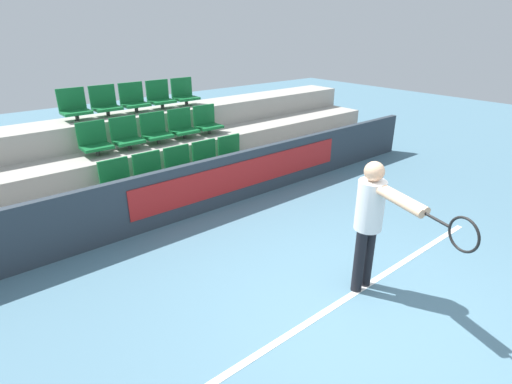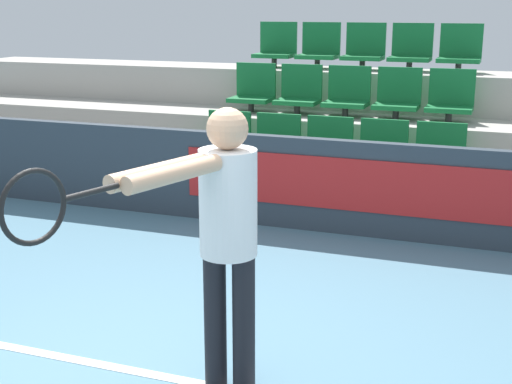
{
  "view_description": "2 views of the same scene",
  "coord_description": "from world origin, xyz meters",
  "px_view_note": "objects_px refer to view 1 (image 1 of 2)",
  "views": [
    {
      "loc": [
        -3.24,
        -1.92,
        3.04
      ],
      "look_at": [
        -0.0,
        2.0,
        0.88
      ],
      "focal_mm": 28.0,
      "sensor_mm": 36.0,
      "label": 1
    },
    {
      "loc": [
        1.81,
        -3.04,
        2.18
      ],
      "look_at": [
        0.01,
        1.9,
        0.78
      ],
      "focal_mm": 50.0,
      "sensor_mm": 36.0,
      "label": 2
    }
  ],
  "objects_px": {
    "stadium_chair_7": "(156,130)",
    "stadium_chair_9": "(207,122)",
    "stadium_chair_3": "(207,159)",
    "stadium_chair_10": "(74,107)",
    "stadium_chair_8": "(182,126)",
    "tennis_player": "(373,216)",
    "stadium_chair_2": "(180,165)",
    "stadium_chair_0": "(117,180)",
    "stadium_chair_11": "(105,103)",
    "stadium_chair_1": "(150,172)",
    "stadium_chair_5": "(94,141)",
    "stadium_chair_6": "(126,135)",
    "stadium_chair_12": "(134,100)",
    "stadium_chair_4": "(232,153)",
    "stadium_chair_14": "(184,94)",
    "stadium_chair_13": "(160,96)"
  },
  "relations": [
    {
      "from": "stadium_chair_7",
      "to": "stadium_chair_9",
      "type": "bearing_deg",
      "value": 0.0
    },
    {
      "from": "stadium_chair_3",
      "to": "stadium_chair_10",
      "type": "relative_size",
      "value": 1.0
    },
    {
      "from": "stadium_chair_8",
      "to": "tennis_player",
      "type": "bearing_deg",
      "value": -92.58
    },
    {
      "from": "stadium_chair_2",
      "to": "stadium_chair_7",
      "type": "bearing_deg",
      "value": 90.0
    },
    {
      "from": "stadium_chair_0",
      "to": "stadium_chair_11",
      "type": "bearing_deg",
      "value": 71.42
    },
    {
      "from": "stadium_chair_0",
      "to": "stadium_chair_2",
      "type": "bearing_deg",
      "value": 0.0
    },
    {
      "from": "stadium_chair_1",
      "to": "stadium_chair_10",
      "type": "distance_m",
      "value": 2.02
    },
    {
      "from": "stadium_chair_1",
      "to": "stadium_chair_3",
      "type": "distance_m",
      "value": 1.15
    },
    {
      "from": "stadium_chair_9",
      "to": "stadium_chair_5",
      "type": "bearing_deg",
      "value": 180.0
    },
    {
      "from": "stadium_chair_6",
      "to": "stadium_chair_7",
      "type": "xyz_separation_m",
      "value": [
        0.57,
        0.0,
        0.0
      ]
    },
    {
      "from": "tennis_player",
      "to": "stadium_chair_7",
      "type": "bearing_deg",
      "value": 111.9
    },
    {
      "from": "stadium_chair_0",
      "to": "stadium_chair_1",
      "type": "relative_size",
      "value": 1.0
    },
    {
      "from": "stadium_chair_0",
      "to": "tennis_player",
      "type": "bearing_deg",
      "value": -68.15
    },
    {
      "from": "stadium_chair_10",
      "to": "stadium_chair_12",
      "type": "distance_m",
      "value": 1.15
    },
    {
      "from": "stadium_chair_7",
      "to": "stadium_chair_4",
      "type": "bearing_deg",
      "value": -36.64
    },
    {
      "from": "stadium_chair_4",
      "to": "stadium_chair_8",
      "type": "bearing_deg",
      "value": 123.91
    },
    {
      "from": "stadium_chair_6",
      "to": "stadium_chair_3",
      "type": "bearing_deg",
      "value": -36.64
    },
    {
      "from": "stadium_chair_1",
      "to": "stadium_chair_6",
      "type": "height_order",
      "value": "stadium_chair_6"
    },
    {
      "from": "stadium_chair_8",
      "to": "stadium_chair_9",
      "type": "xyz_separation_m",
      "value": [
        0.57,
        0.0,
        0.0
      ]
    },
    {
      "from": "stadium_chair_6",
      "to": "tennis_player",
      "type": "relative_size",
      "value": 0.34
    },
    {
      "from": "stadium_chair_4",
      "to": "stadium_chair_14",
      "type": "bearing_deg",
      "value": 90.0
    },
    {
      "from": "stadium_chair_3",
      "to": "stadium_chair_12",
      "type": "relative_size",
      "value": 1.0
    },
    {
      "from": "tennis_player",
      "to": "stadium_chair_0",
      "type": "bearing_deg",
      "value": 129.24
    },
    {
      "from": "stadium_chair_2",
      "to": "stadium_chair_8",
      "type": "bearing_deg",
      "value": 56.09
    },
    {
      "from": "stadium_chair_5",
      "to": "stadium_chair_0",
      "type": "bearing_deg",
      "value": -90.0
    },
    {
      "from": "stadium_chair_2",
      "to": "stadium_chair_11",
      "type": "height_order",
      "value": "stadium_chair_11"
    },
    {
      "from": "stadium_chair_10",
      "to": "stadium_chair_6",
      "type": "bearing_deg",
      "value": -56.09
    },
    {
      "from": "stadium_chair_10",
      "to": "stadium_chair_14",
      "type": "height_order",
      "value": "same"
    },
    {
      "from": "stadium_chair_2",
      "to": "stadium_chair_10",
      "type": "bearing_deg",
      "value": 123.91
    },
    {
      "from": "stadium_chair_8",
      "to": "stadium_chair_11",
      "type": "xyz_separation_m",
      "value": [
        -1.15,
        0.85,
        0.46
      ]
    },
    {
      "from": "stadium_chair_1",
      "to": "stadium_chair_2",
      "type": "distance_m",
      "value": 0.57
    },
    {
      "from": "stadium_chair_9",
      "to": "stadium_chair_12",
      "type": "xyz_separation_m",
      "value": [
        -1.15,
        0.85,
        0.46
      ]
    },
    {
      "from": "stadium_chair_7",
      "to": "stadium_chair_11",
      "type": "xyz_separation_m",
      "value": [
        -0.57,
        0.85,
        0.46
      ]
    },
    {
      "from": "stadium_chair_11",
      "to": "stadium_chair_14",
      "type": "distance_m",
      "value": 1.72
    },
    {
      "from": "stadium_chair_8",
      "to": "stadium_chair_13",
      "type": "bearing_deg",
      "value": 90.0
    },
    {
      "from": "stadium_chair_9",
      "to": "stadium_chair_2",
      "type": "bearing_deg",
      "value": -143.36
    },
    {
      "from": "stadium_chair_0",
      "to": "stadium_chair_4",
      "type": "relative_size",
      "value": 1.0
    },
    {
      "from": "stadium_chair_1",
      "to": "stadium_chair_6",
      "type": "bearing_deg",
      "value": 90.0
    },
    {
      "from": "stadium_chair_0",
      "to": "stadium_chair_13",
      "type": "bearing_deg",
      "value": 44.76
    },
    {
      "from": "stadium_chair_1",
      "to": "stadium_chair_14",
      "type": "bearing_deg",
      "value": 44.76
    },
    {
      "from": "stadium_chair_4",
      "to": "tennis_player",
      "type": "xyz_separation_m",
      "value": [
        -0.78,
        -3.77,
        0.32
      ]
    },
    {
      "from": "stadium_chair_5",
      "to": "stadium_chair_11",
      "type": "xyz_separation_m",
      "value": [
        0.57,
        0.85,
        0.46
      ]
    },
    {
      "from": "stadium_chair_0",
      "to": "stadium_chair_6",
      "type": "xyz_separation_m",
      "value": [
        0.57,
        0.85,
        0.46
      ]
    },
    {
      "from": "stadium_chair_2",
      "to": "stadium_chair_7",
      "type": "xyz_separation_m",
      "value": [
        0.0,
        0.85,
        0.46
      ]
    },
    {
      "from": "stadium_chair_3",
      "to": "stadium_chair_8",
      "type": "height_order",
      "value": "stadium_chair_8"
    },
    {
      "from": "tennis_player",
      "to": "stadium_chair_9",
      "type": "bearing_deg",
      "value": 97.79
    },
    {
      "from": "stadium_chair_6",
      "to": "tennis_player",
      "type": "height_order",
      "value": "tennis_player"
    },
    {
      "from": "stadium_chair_0",
      "to": "stadium_chair_10",
      "type": "bearing_deg",
      "value": 90.0
    },
    {
      "from": "stadium_chair_4",
      "to": "stadium_chair_11",
      "type": "height_order",
      "value": "stadium_chair_11"
    },
    {
      "from": "stadium_chair_0",
      "to": "stadium_chair_4",
      "type": "xyz_separation_m",
      "value": [
        2.3,
        0.0,
        0.0
      ]
    }
  ]
}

